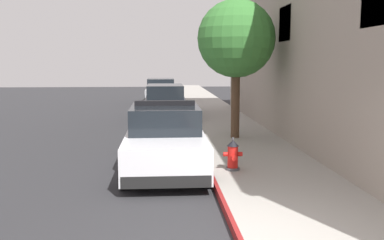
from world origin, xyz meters
The scene contains 8 objects.
ground_plane centered at (-4.62, 10.00, -0.10)m, with size 31.77×60.00×0.20m, color #2B2B2D.
sidewalk_pavement centered at (1.38, 10.00, 0.08)m, with size 2.76×60.00×0.15m, color #9E9991.
curb_painted_edge centered at (-0.04, 10.00, 0.08)m, with size 0.08×60.00×0.15m, color maroon.
police_cruiser centered at (-1.06, 5.06, 0.74)m, with size 1.94×4.84×1.68m.
parked_car_silver_ahead centered at (-0.97, 14.50, 0.74)m, with size 1.94×4.84×1.56m.
parked_car_dark_far centered at (-1.19, 21.96, 0.74)m, with size 1.94×4.84×1.56m.
fire_hydrant centered at (0.48, 4.12, 0.50)m, with size 0.44×0.40×0.76m.
street_tree centered at (1.26, 8.39, 3.34)m, with size 2.50×2.50×4.46m.
Camera 1 is at (-1.14, -5.52, 2.64)m, focal length 40.49 mm.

